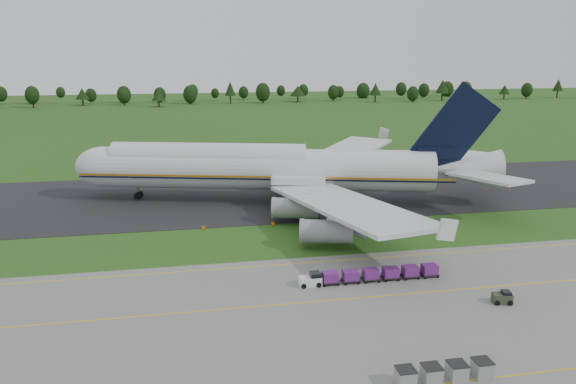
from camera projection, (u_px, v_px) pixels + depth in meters
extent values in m
plane|color=#274F17|center=(299.00, 239.00, 86.21)|extent=(600.00, 600.00, 0.00)
cube|color=slate|center=(372.00, 353.00, 53.84)|extent=(300.00, 52.00, 0.06)
cube|color=black|center=(271.00, 194.00, 112.85)|extent=(300.00, 40.00, 0.08)
cube|color=#E5B50D|center=(338.00, 300.00, 65.25)|extent=(300.00, 0.25, 0.01)
cube|color=#E5B50D|center=(314.00, 262.00, 76.68)|extent=(120.00, 0.20, 0.01)
cylinder|color=black|center=(33.00, 104.00, 277.23)|extent=(0.70, 0.70, 4.17)
sphere|color=#1D3613|center=(32.00, 95.00, 276.17)|extent=(6.76, 6.76, 6.76)
cylinder|color=black|center=(83.00, 102.00, 288.99)|extent=(0.70, 0.70, 3.17)
cone|color=#1D3613|center=(82.00, 94.00, 287.90)|extent=(6.88, 6.88, 5.63)
cylinder|color=black|center=(124.00, 102.00, 289.09)|extent=(0.70, 0.70, 3.19)
sphere|color=#1D3613|center=(124.00, 96.00, 288.28)|extent=(5.22, 5.22, 5.22)
cylinder|color=black|center=(159.00, 104.00, 282.70)|extent=(0.70, 0.70, 3.03)
cone|color=#1D3613|center=(158.00, 95.00, 281.66)|extent=(7.10, 7.10, 5.39)
cylinder|color=black|center=(190.00, 101.00, 297.35)|extent=(0.70, 0.70, 3.30)
sphere|color=#1D3613|center=(190.00, 94.00, 296.51)|extent=(7.26, 7.26, 7.26)
cylinder|color=black|center=(230.00, 100.00, 299.09)|extent=(0.70, 0.70, 4.22)
cone|color=#1D3613|center=(230.00, 88.00, 297.63)|extent=(5.85, 5.85, 7.51)
cylinder|color=black|center=(263.00, 99.00, 301.75)|extent=(0.70, 0.70, 3.80)
sphere|color=#1D3613|center=(263.00, 92.00, 300.78)|extent=(7.73, 7.73, 7.73)
cylinder|color=black|center=(298.00, 99.00, 308.76)|extent=(0.70, 0.70, 3.15)
cone|color=#1D3613|center=(298.00, 91.00, 307.67)|extent=(8.63, 8.63, 5.61)
cylinder|color=black|center=(333.00, 98.00, 313.24)|extent=(0.70, 0.70, 3.20)
sphere|color=#1D3613|center=(333.00, 92.00, 312.43)|extent=(6.16, 6.16, 6.16)
cylinder|color=black|center=(375.00, 99.00, 307.36)|extent=(0.70, 0.70, 3.74)
cone|color=#1D3613|center=(375.00, 89.00, 306.07)|extent=(6.58, 6.58, 6.65)
cylinder|color=black|center=(412.00, 99.00, 308.41)|extent=(0.70, 0.70, 2.94)
sphere|color=#1D3613|center=(413.00, 94.00, 307.66)|extent=(6.36, 6.36, 6.36)
cylinder|color=black|center=(442.00, 97.00, 315.10)|extent=(0.70, 0.70, 4.27)
cone|color=#1D3613|center=(443.00, 86.00, 313.63)|extent=(7.63, 7.63, 7.59)
cylinder|color=black|center=(465.00, 96.00, 321.64)|extent=(0.70, 0.70, 3.85)
sphere|color=#1D3613|center=(466.00, 89.00, 320.66)|extent=(6.95, 6.95, 6.95)
cylinder|color=black|center=(504.00, 97.00, 323.86)|extent=(0.70, 0.70, 2.97)
cone|color=#1D3613|center=(505.00, 90.00, 322.84)|extent=(6.51, 6.51, 5.28)
cylinder|color=black|center=(526.00, 96.00, 329.59)|extent=(0.70, 0.70, 3.26)
sphere|color=#1D3613|center=(527.00, 90.00, 328.76)|extent=(6.46, 6.46, 6.46)
cylinder|color=black|center=(557.00, 94.00, 334.41)|extent=(0.70, 0.70, 4.00)
cone|color=#1D3613|center=(558.00, 85.00, 333.03)|extent=(5.97, 5.97, 7.11)
cylinder|color=silver|center=(265.00, 169.00, 106.18)|extent=(62.76, 23.46, 7.80)
cylinder|color=silver|center=(209.00, 159.00, 106.44)|extent=(37.18, 15.22, 6.08)
sphere|color=silver|center=(104.00, 167.00, 108.27)|extent=(7.80, 7.80, 7.80)
cone|color=silver|center=(467.00, 169.00, 103.55)|extent=(13.41, 10.19, 7.41)
cube|color=#C4841D|center=(263.00, 177.00, 102.55)|extent=(67.09, 17.62, 0.38)
cube|color=silver|center=(346.00, 205.00, 85.45)|extent=(17.86, 38.25, 0.60)
cube|color=silver|center=(340.00, 155.00, 125.45)|extent=(32.22, 35.00, 0.60)
cylinder|color=gray|center=(295.00, 208.00, 93.47)|extent=(8.21, 5.27, 3.47)
cylinder|color=gray|center=(327.00, 231.00, 81.60)|extent=(8.21, 5.27, 3.47)
cylinder|color=gray|center=(302.00, 173.00, 119.85)|extent=(8.21, 5.27, 3.47)
cylinder|color=gray|center=(327.00, 163.00, 131.02)|extent=(8.21, 5.27, 3.47)
cube|color=black|center=(455.00, 130.00, 101.92)|extent=(15.44, 4.58, 17.40)
cube|color=silver|center=(488.00, 177.00, 95.51)|extent=(9.88, 15.22, 0.49)
cube|color=silver|center=(465.00, 159.00, 111.21)|extent=(14.33, 14.00, 0.49)
cylinder|color=slate|center=(139.00, 193.00, 109.10)|extent=(0.39, 0.39, 2.38)
cylinder|color=black|center=(139.00, 195.00, 109.22)|extent=(1.61, 1.30, 1.41)
cylinder|color=slate|center=(298.00, 202.00, 102.29)|extent=(0.39, 0.39, 2.38)
cylinder|color=black|center=(298.00, 205.00, 102.41)|extent=(1.61, 1.30, 1.41)
cylinder|color=slate|center=(301.00, 189.00, 111.72)|extent=(0.39, 0.39, 2.38)
cylinder|color=black|center=(301.00, 192.00, 111.84)|extent=(1.61, 1.30, 1.41)
cube|color=white|center=(310.00, 281.00, 69.03)|extent=(2.74, 1.47, 1.16)
cylinder|color=black|center=(304.00, 286.00, 68.22)|extent=(0.63, 0.23, 0.63)
cube|color=black|center=(330.00, 281.00, 69.54)|extent=(2.11, 1.58, 0.13)
cube|color=#5C1D6C|center=(330.00, 277.00, 69.38)|extent=(1.90, 1.47, 1.16)
cylinder|color=black|center=(325.00, 286.00, 68.73)|extent=(0.36, 0.16, 0.36)
cube|color=black|center=(350.00, 280.00, 70.01)|extent=(2.11, 1.58, 0.13)
cube|color=#5C1D6C|center=(350.00, 275.00, 69.86)|extent=(1.90, 1.47, 1.16)
cylinder|color=black|center=(345.00, 284.00, 69.21)|extent=(0.36, 0.16, 0.36)
cube|color=black|center=(370.00, 278.00, 70.49)|extent=(2.11, 1.58, 0.13)
cube|color=#5C1D6C|center=(371.00, 273.00, 70.33)|extent=(1.90, 1.47, 1.16)
cylinder|color=black|center=(366.00, 282.00, 69.68)|extent=(0.36, 0.16, 0.36)
cube|color=black|center=(390.00, 277.00, 70.96)|extent=(2.11, 1.58, 0.13)
cube|color=#5C1D6C|center=(391.00, 272.00, 70.80)|extent=(1.90, 1.47, 1.16)
cylinder|color=black|center=(386.00, 281.00, 70.15)|extent=(0.36, 0.16, 0.36)
cube|color=black|center=(410.00, 275.00, 71.44)|extent=(2.11, 1.58, 0.13)
cube|color=#5C1D6C|center=(410.00, 270.00, 71.28)|extent=(1.90, 1.47, 1.16)
cylinder|color=black|center=(406.00, 279.00, 70.63)|extent=(0.36, 0.16, 0.36)
cube|color=black|center=(429.00, 274.00, 71.91)|extent=(2.11, 1.58, 0.13)
cube|color=#5C1D6C|center=(430.00, 269.00, 71.75)|extent=(1.90, 1.47, 1.16)
cylinder|color=black|center=(425.00, 278.00, 71.10)|extent=(0.36, 0.16, 0.36)
cylinder|color=black|center=(310.00, 283.00, 69.10)|extent=(0.63, 0.23, 0.63)
cube|color=#343928|center=(502.00, 298.00, 64.29)|extent=(2.31, 1.63, 1.16)
cylinder|color=black|center=(499.00, 304.00, 63.62)|extent=(0.59, 0.21, 0.59)
cylinder|color=black|center=(505.00, 298.00, 65.09)|extent=(0.59, 0.21, 0.59)
cube|color=gray|center=(405.00, 377.00, 48.47)|extent=(1.54, 1.54, 1.54)
cube|color=black|center=(406.00, 369.00, 48.27)|extent=(1.64, 1.64, 0.08)
cube|color=gray|center=(431.00, 375.00, 48.91)|extent=(1.54, 1.54, 1.54)
cube|color=black|center=(432.00, 366.00, 48.70)|extent=(1.64, 1.64, 0.08)
cube|color=gray|center=(457.00, 372.00, 49.34)|extent=(1.54, 1.54, 1.54)
cube|color=black|center=(458.00, 364.00, 49.14)|extent=(1.64, 1.64, 0.08)
cube|color=gray|center=(482.00, 369.00, 49.77)|extent=(1.54, 1.54, 1.54)
cube|color=black|center=(483.00, 361.00, 49.57)|extent=(1.64, 1.64, 0.08)
cube|color=orange|center=(204.00, 228.00, 90.70)|extent=(0.50, 0.12, 0.60)
cube|color=black|center=(204.00, 229.00, 90.76)|extent=(0.30, 0.30, 0.04)
cube|color=orange|center=(273.00, 224.00, 92.75)|extent=(0.50, 0.12, 0.60)
cube|color=black|center=(273.00, 225.00, 92.81)|extent=(0.30, 0.30, 0.04)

